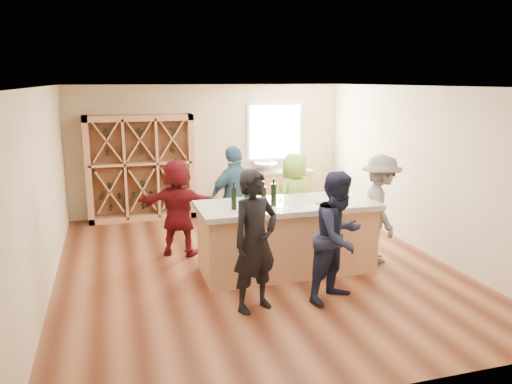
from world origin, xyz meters
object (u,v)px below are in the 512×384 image
object	(u,v)px
wine_bottle_b	(247,199)
wine_rack	(141,168)
wine_bottle_e	(274,195)
wine_bottle_a	(234,199)
person_near_left	(255,241)
person_far_right	(295,199)
person_near_right	(339,237)
person_server	(380,208)
sink	(265,167)
wine_bottle_d	(264,197)
tasting_counter_base	(287,239)
person_far_mid	(235,199)
person_far_left	(178,207)

from	to	relation	value
wine_bottle_b	wine_rack	bearing A→B (deg)	107.88
wine_bottle_e	wine_bottle_b	bearing A→B (deg)	-166.21
wine_bottle_a	person_near_left	distance (m)	1.05
wine_rack	person_far_right	world-z (taller)	wine_rack
person_near_right	person_server	size ratio (longest dim) A/B	1.01
sink	wine_bottle_b	bearing A→B (deg)	-111.15
wine_bottle_a	person_server	xyz separation A→B (m)	(2.47, 0.17, -0.36)
wine_bottle_d	wine_bottle_b	bearing A→B (deg)	-170.09
tasting_counter_base	person_near_right	xyz separation A→B (m)	(0.30, -1.17, 0.38)
person_near_right	wine_bottle_e	bearing A→B (deg)	89.96
sink	person_server	bearing A→B (deg)	-76.75
person_far_mid	person_far_left	bearing A→B (deg)	-23.28
sink	wine_bottle_a	xyz separation A→B (m)	(-1.64, -3.70, 0.22)
wine_bottle_b	person_near_right	world-z (taller)	person_near_right
wine_rack	person_near_left	xyz separation A→B (m)	(1.09, -4.77, -0.18)
sink	person_far_left	size ratio (longest dim) A/B	0.33
wine_rack	person_server	xyz separation A→B (m)	(3.53, -3.60, -0.23)
wine_bottle_d	person_server	bearing A→B (deg)	5.51
person_far_mid	wine_bottle_d	bearing A→B (deg)	72.66
person_near_left	person_far_mid	xyz separation A→B (m)	(0.32, 2.32, -0.00)
person_near_right	wine_rack	bearing A→B (deg)	87.09
wine_rack	wine_bottle_b	distance (m)	4.04
wine_bottle_e	person_near_right	xyz separation A→B (m)	(0.56, -1.05, -0.37)
tasting_counter_base	person_far_right	world-z (taller)	person_far_right
person_server	person_far_left	xyz separation A→B (m)	(-3.09, 1.18, -0.05)
wine_bottle_b	person_far_right	world-z (taller)	person_far_right
wine_rack	wine_bottle_b	xyz separation A→B (m)	(1.24, -3.84, 0.14)
wine_bottle_e	person_far_right	size ratio (longest dim) A/B	0.20
wine_bottle_a	person_near_left	bearing A→B (deg)	-88.61
sink	person_server	world-z (taller)	person_server
wine_bottle_e	wine_bottle_d	bearing A→B (deg)	-160.62
person_near_right	person_far_mid	distance (m)	2.47
person_near_right	person_far_left	distance (m)	2.97
wine_bottle_d	wine_bottle_e	distance (m)	0.18
wine_bottle_d	wine_bottle_e	xyz separation A→B (m)	(0.17, 0.06, 0.01)
person_near_right	person_far_left	bearing A→B (deg)	99.15
person_near_right	person_far_left	xyz separation A→B (m)	(-1.79, 2.37, -0.06)
wine_bottle_b	person_far_mid	size ratio (longest dim) A/B	0.18
wine_bottle_a	wine_bottle_b	xyz separation A→B (m)	(0.18, -0.07, 0.01)
wine_bottle_a	wine_bottle_d	bearing A→B (deg)	-3.40
wine_bottle_e	person_far_left	distance (m)	1.85
wine_bottle_d	person_server	xyz separation A→B (m)	(2.03, 0.20, -0.37)
sink	person_near_right	xyz separation A→B (m)	(-0.47, -4.72, -0.14)
person_near_right	person_far_right	world-z (taller)	person_near_right
tasting_counter_base	person_far_right	size ratio (longest dim) A/B	1.57
wine_bottle_d	person_far_mid	xyz separation A→B (m)	(-0.09, 1.34, -0.33)
tasting_counter_base	person_server	world-z (taller)	person_server
wine_rack	tasting_counter_base	distance (m)	4.15
person_far_mid	person_far_left	distance (m)	0.97
wine_rack	person_near_right	xyz separation A→B (m)	(2.23, -4.79, -0.22)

